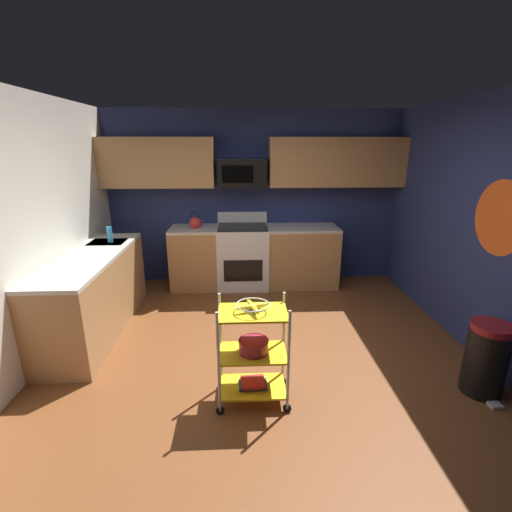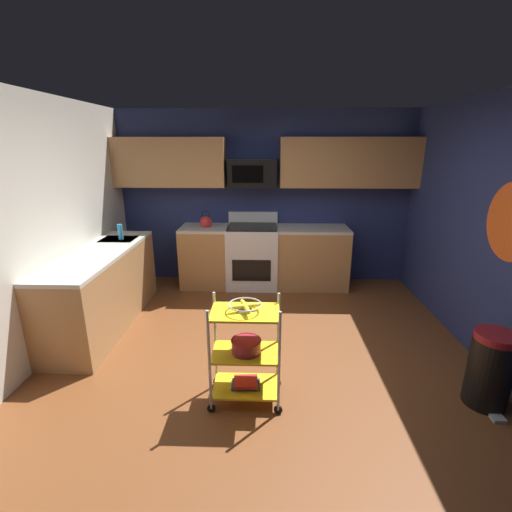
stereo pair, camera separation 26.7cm
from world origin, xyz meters
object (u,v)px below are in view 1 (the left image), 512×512
(book_stack, at_px, (253,383))
(mixing_bowl_large, at_px, (254,346))
(kettle, at_px, (196,223))
(trash_can, at_px, (486,359))
(fruit_bowl, at_px, (253,306))
(oven_range, at_px, (243,256))
(dish_soap_bottle, at_px, (110,235))
(rolling_cart, at_px, (253,353))
(microwave, at_px, (242,173))

(book_stack, bearing_deg, mixing_bowl_large, 0.00)
(kettle, distance_m, trash_can, 3.88)
(fruit_bowl, distance_m, book_stack, 0.72)
(mixing_bowl_large, xyz_separation_m, kettle, (-0.75, 2.65, 0.48))
(oven_range, distance_m, kettle, 0.86)
(book_stack, relative_size, dish_soap_bottle, 1.22)
(rolling_cart, xyz_separation_m, mixing_bowl_large, (0.01, -0.00, 0.07))
(mixing_bowl_large, relative_size, kettle, 0.95)
(dish_soap_bottle, bearing_deg, kettle, 38.24)
(oven_range, relative_size, microwave, 1.57)
(microwave, xyz_separation_m, dish_soap_bottle, (-1.67, -0.88, -0.68))
(fruit_bowl, xyz_separation_m, dish_soap_bottle, (-1.73, 1.87, 0.14))
(microwave, xyz_separation_m, fruit_bowl, (0.05, -2.75, -0.82))
(mixing_bowl_large, bearing_deg, fruit_bowl, 180.00)
(oven_range, distance_m, trash_can, 3.36)
(fruit_bowl, xyz_separation_m, trash_can, (2.02, 0.01, -0.55))
(microwave, height_order, trash_can, microwave)
(microwave, relative_size, mixing_bowl_large, 2.78)
(rolling_cart, relative_size, kettle, 3.47)
(microwave, xyz_separation_m, book_stack, (0.05, -2.75, -1.55))
(oven_range, distance_m, dish_soap_bottle, 1.92)
(fruit_bowl, height_order, book_stack, fruit_bowl)
(kettle, bearing_deg, book_stack, -74.26)
(mixing_bowl_large, height_order, dish_soap_bottle, dish_soap_bottle)
(microwave, distance_m, kettle, 0.99)
(fruit_bowl, distance_m, dish_soap_bottle, 2.55)
(fruit_bowl, bearing_deg, book_stack, 180.00)
(kettle, height_order, dish_soap_bottle, kettle)
(mixing_bowl_large, bearing_deg, oven_range, 91.31)
(mixing_bowl_large, relative_size, dish_soap_bottle, 1.26)
(rolling_cart, height_order, mixing_bowl_large, rolling_cart)
(microwave, height_order, fruit_bowl, microwave)
(book_stack, xyz_separation_m, trash_can, (2.02, 0.01, 0.17))
(dish_soap_bottle, xyz_separation_m, trash_can, (3.75, -1.86, -0.69))
(trash_can, bearing_deg, mixing_bowl_large, -179.70)
(mixing_bowl_large, distance_m, kettle, 2.79)
(oven_range, xyz_separation_m, kettle, (-0.69, -0.00, 0.52))
(fruit_bowl, height_order, kettle, kettle)
(rolling_cart, xyz_separation_m, fruit_bowl, (0.00, -0.00, 0.42))
(oven_range, distance_m, fruit_bowl, 2.68)
(mixing_bowl_large, distance_m, trash_can, 2.03)
(fruit_bowl, height_order, mixing_bowl_large, fruit_bowl)
(kettle, bearing_deg, trash_can, -43.58)
(oven_range, relative_size, book_stack, 4.52)
(rolling_cart, xyz_separation_m, trash_can, (2.02, 0.01, -0.12))
(book_stack, distance_m, trash_can, 2.03)
(book_stack, relative_size, kettle, 0.92)
(fruit_bowl, bearing_deg, dish_soap_bottle, 132.75)
(fruit_bowl, distance_m, kettle, 2.75)
(mixing_bowl_large, bearing_deg, kettle, 105.86)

